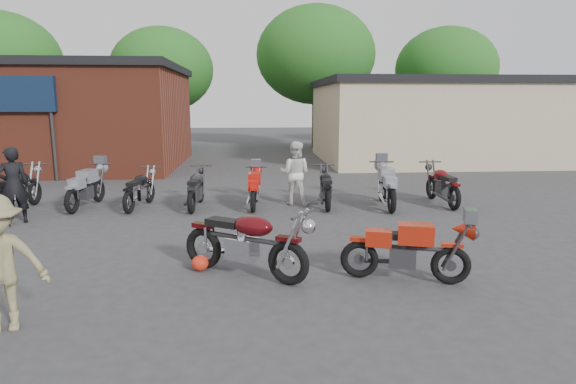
{
  "coord_description": "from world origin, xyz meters",
  "views": [
    {
      "loc": [
        0.15,
        -7.33,
        2.74
      ],
      "look_at": [
        0.88,
        2.42,
        0.9
      ],
      "focal_mm": 30.0,
      "sensor_mm": 36.0,
      "label": 1
    }
  ],
  "objects": [
    {
      "name": "vintage_motorcycle",
      "position": [
        0.04,
        -0.03,
        0.64
      ],
      "size": [
        2.25,
        1.8,
        1.28
      ],
      "primitive_type": null,
      "rotation": [
        0.0,
        0.0,
        -0.57
      ],
      "color": "#4A090D",
      "rests_on": "ground"
    },
    {
      "name": "helmet",
      "position": [
        -0.73,
        0.31,
        0.13
      ],
      "size": [
        0.29,
        0.29,
        0.26
      ],
      "primitive_type": "ellipsoid",
      "rotation": [
        0.0,
        0.0,
        -0.02
      ],
      "color": "red",
      "rests_on": "ground"
    },
    {
      "name": "brick_building",
      "position": [
        -9.0,
        14.0,
        2.0
      ],
      "size": [
        12.0,
        8.0,
        4.0
      ],
      "primitive_type": "cube",
      "color": "brown",
      "rests_on": "ground"
    },
    {
      "name": "ground",
      "position": [
        0.0,
        0.0,
        0.0
      ],
      "size": [
        90.0,
        90.0,
        0.0
      ],
      "primitive_type": "plane",
      "color": "#343336"
    },
    {
      "name": "row_bike_3",
      "position": [
        -1.32,
        5.19,
        0.56
      ],
      "size": [
        0.75,
        1.97,
        1.12
      ],
      "primitive_type": null,
      "rotation": [
        0.0,
        0.0,
        1.51
      ],
      "color": "black",
      "rests_on": "ground"
    },
    {
      "name": "tree_3",
      "position": [
        12.0,
        22.0,
        3.8
      ],
      "size": [
        6.08,
        6.08,
        7.6
      ],
      "primitive_type": null,
      "color": "#165417",
      "rests_on": "ground"
    },
    {
      "name": "sportbike",
      "position": [
        2.51,
        -0.41,
        0.55
      ],
      "size": [
        2.0,
        1.14,
        1.1
      ],
      "primitive_type": null,
      "rotation": [
        0.0,
        0.0,
        -0.29
      ],
      "color": "red",
      "rests_on": "ground"
    },
    {
      "name": "person_dark",
      "position": [
        -5.25,
        3.82,
        0.88
      ],
      "size": [
        0.76,
        0.67,
        1.76
      ],
      "primitive_type": "imported",
      "rotation": [
        0.0,
        0.0,
        3.63
      ],
      "color": "black",
      "rests_on": "ground"
    },
    {
      "name": "row_bike_2",
      "position": [
        -2.79,
        5.27,
        0.54
      ],
      "size": [
        0.92,
        1.95,
        1.08
      ],
      "primitive_type": null,
      "rotation": [
        0.0,
        0.0,
        1.4
      ],
      "color": "black",
      "rests_on": "ground"
    },
    {
      "name": "row_bike_5",
      "position": [
        2.1,
        5.12,
        0.56
      ],
      "size": [
        0.79,
        1.98,
        1.12
      ],
      "primitive_type": null,
      "rotation": [
        0.0,
        0.0,
        1.49
      ],
      "color": "black",
      "rests_on": "ground"
    },
    {
      "name": "row_bike_0",
      "position": [
        -5.75,
        5.11,
        0.61
      ],
      "size": [
        0.83,
        2.15,
        1.23
      ],
      "primitive_type": null,
      "rotation": [
        0.0,
        0.0,
        1.51
      ],
      "color": "black",
      "rests_on": "ground"
    },
    {
      "name": "row_bike_4",
      "position": [
        0.21,
        5.15,
        0.54
      ],
      "size": [
        0.73,
        1.89,
        1.07
      ],
      "primitive_type": null,
      "rotation": [
        0.0,
        0.0,
        1.51
      ],
      "color": "red",
      "rests_on": "ground"
    },
    {
      "name": "row_bike_1",
      "position": [
        -4.2,
        5.44,
        0.59
      ],
      "size": [
        0.93,
        2.09,
        1.17
      ],
      "primitive_type": null,
      "rotation": [
        0.0,
        0.0,
        1.43
      ],
      "color": "gray",
      "rests_on": "ground"
    },
    {
      "name": "tree_1",
      "position": [
        -5.0,
        22.0,
        3.7
      ],
      "size": [
        5.92,
        5.92,
        7.4
      ],
      "primitive_type": null,
      "color": "#165417",
      "rests_on": "ground"
    },
    {
      "name": "person_light",
      "position": [
        1.29,
        5.36,
        0.86
      ],
      "size": [
        0.98,
        0.86,
        1.71
      ],
      "primitive_type": "imported",
      "rotation": [
        0.0,
        0.0,
        2.85
      ],
      "color": "silver",
      "rests_on": "ground"
    },
    {
      "name": "tree_2",
      "position": [
        4.0,
        22.0,
        4.4
      ],
      "size": [
        7.04,
        7.04,
        8.8
      ],
      "primitive_type": null,
      "color": "#165417",
      "rests_on": "ground"
    },
    {
      "name": "tree_0",
      "position": [
        -14.0,
        22.0,
        4.1
      ],
      "size": [
        6.56,
        6.56,
        8.2
      ],
      "primitive_type": null,
      "color": "#165417",
      "rests_on": "ground"
    },
    {
      "name": "row_bike_6",
      "position": [
        3.68,
        4.91,
        0.61
      ],
      "size": [
        0.91,
        2.17,
        1.22
      ],
      "primitive_type": null,
      "rotation": [
        0.0,
        0.0,
        1.46
      ],
      "color": "gray",
      "rests_on": "ground"
    },
    {
      "name": "stucco_building",
      "position": [
        8.5,
        15.0,
        1.75
      ],
      "size": [
        10.0,
        8.0,
        3.5
      ],
      "primitive_type": "cube",
      "color": "tan",
      "rests_on": "ground"
    },
    {
      "name": "row_bike_7",
      "position": [
        5.27,
        5.12,
        0.59
      ],
      "size": [
        0.72,
        2.05,
        1.18
      ],
      "primitive_type": null,
      "rotation": [
        0.0,
        0.0,
        1.59
      ],
      "color": "#580B0D",
      "rests_on": "ground"
    }
  ]
}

